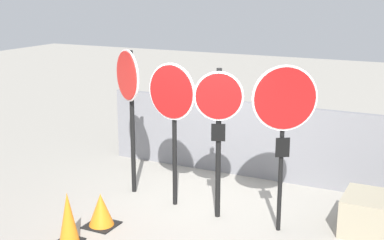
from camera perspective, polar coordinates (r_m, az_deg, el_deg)
ground_plane at (r=9.00m, az=0.66°, el=-9.55°), size 40.00×40.00×0.00m
fence_back at (r=10.42m, az=5.25°, el=-1.99°), size 5.63×0.12×1.47m
stop_sign_0 at (r=9.27m, az=-6.76°, el=3.12°), size 0.76×0.52×2.57m
stop_sign_1 at (r=8.65m, az=-2.12°, el=1.64°), size 0.92×0.21×2.42m
stop_sign_2 at (r=8.18m, az=2.85°, el=0.42°), size 0.73×0.29×2.41m
stop_sign_3 at (r=7.75m, az=9.80°, el=0.94°), size 0.83×0.52×2.54m
traffic_cone_0 at (r=8.45m, az=-9.69°, el=-9.46°), size 0.47×0.47×0.53m
traffic_cone_1 at (r=7.99m, az=-13.07°, el=-10.12°), size 0.35×0.35×0.76m
storage_crate at (r=8.57m, az=18.35°, el=-9.46°), size 0.76×0.90×0.57m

